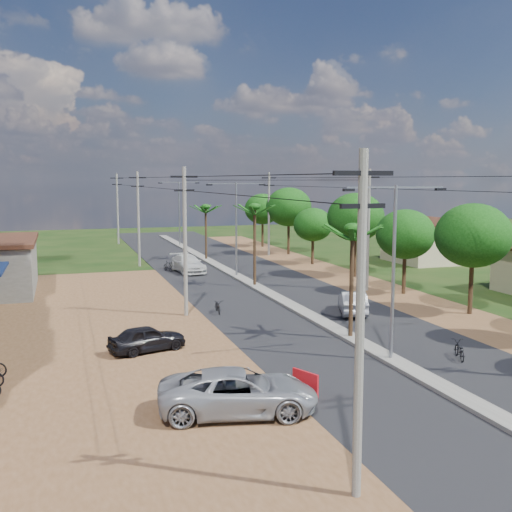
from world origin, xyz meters
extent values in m
plane|color=black|center=(0.00, 0.00, 0.00)|extent=(160.00, 160.00, 0.00)
cube|color=black|center=(0.00, 15.00, 0.02)|extent=(12.00, 110.00, 0.04)
cube|color=#605E56|center=(0.00, 18.00, 0.09)|extent=(1.00, 90.00, 0.18)
cube|color=brown|center=(-15.00, 8.00, 0.02)|extent=(18.00, 46.00, 0.04)
cube|color=brown|center=(8.50, 15.00, 0.01)|extent=(5.00, 90.00, 0.03)
cube|color=tan|center=(21.00, 28.00, 1.65)|extent=(7.00, 7.00, 3.30)
cylinder|color=black|center=(9.70, 7.00, 2.27)|extent=(0.28, 0.28, 4.55)
ellipsoid|color=#0A3308|center=(9.70, 7.00, 4.88)|extent=(4.60, 4.60, 3.91)
cylinder|color=black|center=(9.40, 14.00, 2.03)|extent=(0.28, 0.28, 4.06)
ellipsoid|color=#0A3308|center=(9.40, 14.00, 4.35)|extent=(4.20, 4.20, 3.57)
cylinder|color=black|center=(9.60, 22.00, 2.38)|extent=(0.28, 0.28, 4.76)
ellipsoid|color=#0A3308|center=(9.60, 22.00, 5.10)|extent=(4.80, 4.80, 4.08)
cylinder|color=black|center=(9.20, 30.00, 1.82)|extent=(0.28, 0.28, 3.64)
ellipsoid|color=#0A3308|center=(9.20, 30.00, 3.90)|extent=(3.80, 3.80, 3.23)
cylinder|color=black|center=(9.80, 38.00, 2.45)|extent=(0.28, 0.28, 4.90)
ellipsoid|color=#0A3308|center=(9.80, 38.00, 5.25)|extent=(5.00, 5.00, 4.25)
cylinder|color=black|center=(9.50, 46.00, 2.17)|extent=(0.28, 0.28, 4.34)
ellipsoid|color=#0A3308|center=(9.50, 46.00, 4.65)|extent=(4.40, 4.40, 3.74)
cylinder|color=black|center=(0.00, 4.00, 2.90)|extent=(0.22, 0.22, 5.80)
cylinder|color=black|center=(0.00, 20.00, 3.10)|extent=(0.22, 0.22, 6.20)
cylinder|color=black|center=(0.00, 36.00, 2.75)|extent=(0.22, 0.22, 5.50)
cylinder|color=gray|center=(0.00, 0.00, 4.00)|extent=(0.16, 0.16, 8.00)
cube|color=gray|center=(1.20, 0.00, 7.90)|extent=(2.40, 0.08, 0.08)
cube|color=gray|center=(-1.20, 0.00, 7.90)|extent=(2.40, 0.08, 0.08)
cube|color=black|center=(2.30, 0.00, 7.80)|extent=(0.50, 0.18, 0.12)
cube|color=black|center=(-2.30, 0.00, 7.80)|extent=(0.50, 0.18, 0.12)
cylinder|color=gray|center=(0.00, 25.00, 4.00)|extent=(0.16, 0.16, 8.00)
cube|color=gray|center=(1.20, 25.00, 7.90)|extent=(2.40, 0.08, 0.08)
cube|color=gray|center=(-1.20, 25.00, 7.90)|extent=(2.40, 0.08, 0.08)
cube|color=black|center=(2.30, 25.00, 7.80)|extent=(0.50, 0.18, 0.12)
cube|color=black|center=(-2.30, 25.00, 7.80)|extent=(0.50, 0.18, 0.12)
cylinder|color=gray|center=(0.00, 50.00, 4.00)|extent=(0.16, 0.16, 8.00)
cube|color=gray|center=(1.20, 50.00, 7.90)|extent=(2.40, 0.08, 0.08)
cube|color=gray|center=(-1.20, 50.00, 7.90)|extent=(2.40, 0.08, 0.08)
cube|color=black|center=(2.30, 50.00, 7.80)|extent=(0.50, 0.18, 0.12)
cube|color=black|center=(-2.30, 50.00, 7.80)|extent=(0.50, 0.18, 0.12)
cylinder|color=#605E56|center=(-7.00, -10.00, 4.50)|extent=(0.24, 0.24, 9.00)
cube|color=black|center=(-7.00, -10.00, 8.40)|extent=(1.60, 0.12, 0.12)
cube|color=black|center=(-7.00, -10.00, 7.60)|extent=(1.20, 0.12, 0.12)
cylinder|color=#605E56|center=(-7.00, 12.00, 4.50)|extent=(0.24, 0.24, 9.00)
cube|color=black|center=(-7.00, 12.00, 8.40)|extent=(1.60, 0.12, 0.12)
cube|color=black|center=(-7.00, 12.00, 7.60)|extent=(1.20, 0.12, 0.12)
cylinder|color=#605E56|center=(-7.00, 34.00, 4.50)|extent=(0.24, 0.24, 9.00)
cube|color=black|center=(-7.00, 34.00, 8.40)|extent=(1.60, 0.12, 0.12)
cube|color=black|center=(-7.00, 34.00, 7.60)|extent=(1.20, 0.12, 0.12)
cylinder|color=#605E56|center=(-7.00, 55.00, 4.50)|extent=(0.24, 0.24, 9.00)
cube|color=black|center=(-7.00, 55.00, 8.40)|extent=(1.60, 0.12, 0.12)
cube|color=black|center=(-7.00, 55.00, 7.60)|extent=(1.20, 0.12, 0.12)
cylinder|color=#605E56|center=(7.50, 16.00, 4.50)|extent=(0.24, 0.24, 9.00)
cube|color=black|center=(7.50, 16.00, 8.40)|extent=(1.60, 0.12, 0.12)
cube|color=black|center=(7.50, 16.00, 7.60)|extent=(1.20, 0.12, 0.12)
cylinder|color=#605E56|center=(7.50, 38.00, 4.50)|extent=(0.24, 0.24, 9.00)
cube|color=black|center=(7.50, 38.00, 8.40)|extent=(1.60, 0.12, 0.12)
cube|color=black|center=(7.50, 38.00, 7.60)|extent=(1.20, 0.12, 0.12)
imported|color=gray|center=(2.88, 9.33, 0.70)|extent=(2.93, 4.50, 1.40)
imported|color=#BCBCB7|center=(-3.41, 28.72, 0.76)|extent=(2.70, 5.42, 1.51)
imported|color=gray|center=(-8.34, -3.72, 0.78)|extent=(6.06, 3.74, 1.56)
imported|color=black|center=(-10.32, 5.04, 0.63)|extent=(3.97, 2.47, 1.26)
imported|color=black|center=(3.14, -0.71, 0.42)|extent=(1.14, 1.69, 0.84)
imported|color=black|center=(-5.00, 12.04, 0.42)|extent=(0.72, 1.66, 0.85)
imported|color=black|center=(-5.00, 29.84, 0.46)|extent=(0.92, 1.57, 0.91)
cube|color=#AD1016|center=(-5.50, -3.03, 0.53)|extent=(0.60, 1.19, 1.06)
cylinder|color=black|center=(-5.50, -3.61, 0.26)|extent=(0.04, 0.04, 0.53)
cylinder|color=black|center=(-5.50, -2.44, 0.26)|extent=(0.04, 0.04, 0.53)
camera|label=1|loc=(-14.09, -23.17, 8.25)|focal=42.00mm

